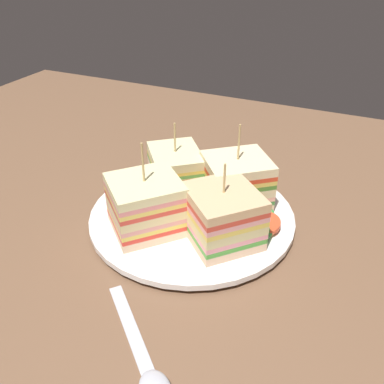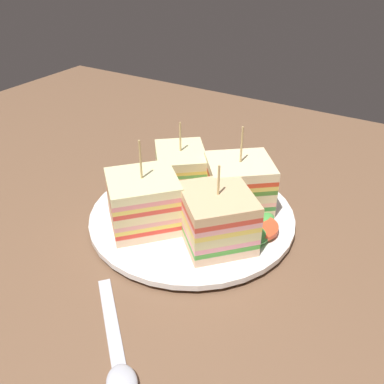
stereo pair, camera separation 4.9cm
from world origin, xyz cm
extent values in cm
cube|color=brown|center=(0.00, 0.00, -0.90)|extent=(125.28, 89.98, 1.80)
cylinder|color=white|center=(0.00, 0.00, 0.29)|extent=(15.47, 15.47, 0.57)
cylinder|color=white|center=(0.00, 0.00, 0.92)|extent=(24.95, 24.95, 0.70)
cube|color=beige|center=(5.10, -3.18, 1.79)|extent=(10.44, 10.42, 1.04)
cube|color=#9E7242|center=(2.40, -0.60, 1.79)|extent=(5.04, 5.27, 1.04)
cube|color=green|center=(5.10, -3.18, 2.61)|extent=(10.44, 10.42, 0.60)
cube|color=pink|center=(5.10, -3.18, 3.20)|extent=(10.44, 10.42, 0.60)
cube|color=beige|center=(5.10, -3.18, 4.02)|extent=(10.44, 10.42, 1.04)
cube|color=#9E7242|center=(2.40, -0.60, 4.02)|extent=(5.04, 5.27, 1.04)
cube|color=#EBD057|center=(5.10, -3.18, 4.84)|extent=(10.44, 10.42, 0.60)
cube|color=#EEA6A6|center=(5.10, -3.18, 5.43)|extent=(10.44, 10.42, 0.60)
cube|color=#D84635|center=(5.10, -3.18, 6.03)|extent=(10.44, 10.42, 0.60)
cube|color=#DDB584|center=(5.10, -3.18, 6.85)|extent=(10.44, 10.42, 1.04)
cylinder|color=tan|center=(5.10, -3.18, 9.07)|extent=(0.24, 0.24, 3.40)
cube|color=beige|center=(4.02, 4.47, 1.82)|extent=(10.25, 10.13, 1.09)
cube|color=#9E7242|center=(1.10, 2.14, 1.82)|extent=(4.45, 5.45, 1.09)
cube|color=#407D39|center=(4.02, 4.47, 2.65)|extent=(10.25, 10.13, 0.57)
cube|color=#F1A394|center=(4.02, 4.47, 3.22)|extent=(10.25, 10.13, 0.57)
cube|color=beige|center=(4.02, 4.47, 4.05)|extent=(10.25, 10.13, 1.09)
cube|color=#B2844C|center=(1.10, 2.14, 4.05)|extent=(4.45, 5.45, 1.09)
cube|color=#48802E|center=(4.02, 4.47, 4.89)|extent=(10.25, 10.13, 0.57)
cube|color=#E3C958|center=(4.02, 4.47, 5.46)|extent=(10.25, 10.13, 0.57)
cube|color=#DA4223|center=(4.02, 4.47, 6.03)|extent=(10.25, 10.13, 0.57)
cube|color=beige|center=(4.02, 4.47, 6.86)|extent=(10.25, 10.13, 1.09)
cylinder|color=tan|center=(4.02, 4.47, 9.65)|extent=(0.24, 0.24, 4.47)
cube|color=#D8C17E|center=(-4.27, 4.23, 1.83)|extent=(9.59, 9.82, 1.11)
cube|color=#9E7242|center=(-1.94, 1.31, 1.83)|extent=(4.93, 4.03, 1.11)
cube|color=#5FAC44|center=(-4.27, 4.23, 2.61)|extent=(9.59, 9.82, 0.45)
cube|color=#EEC552|center=(-4.27, 4.23, 3.06)|extent=(9.59, 9.82, 0.45)
cube|color=pink|center=(-4.27, 4.23, 3.51)|extent=(9.59, 9.82, 0.45)
cube|color=beige|center=(-4.27, 4.23, 4.29)|extent=(9.59, 9.82, 1.11)
cube|color=#9E7242|center=(-1.94, 1.31, 4.29)|extent=(4.93, 4.03, 1.11)
cube|color=#5AA84E|center=(-4.27, 4.23, 5.07)|extent=(9.59, 9.82, 0.45)
cube|color=#E9CF56|center=(-4.27, 4.23, 5.52)|extent=(9.59, 9.82, 0.45)
cube|color=beige|center=(-4.27, 4.23, 6.30)|extent=(9.59, 9.82, 1.11)
cylinder|color=tan|center=(-4.27, 4.23, 8.78)|extent=(0.24, 0.24, 3.85)
cube|color=beige|center=(-3.49, -4.89, 1.78)|extent=(10.41, 10.44, 1.01)
cube|color=#B2844C|center=(-0.95, -2.15, 1.78)|extent=(5.33, 4.98, 1.01)
cube|color=red|center=(-3.49, -4.89, 2.55)|extent=(10.41, 10.44, 0.55)
cube|color=#E3C652|center=(-3.49, -4.89, 3.10)|extent=(10.41, 10.44, 0.55)
cube|color=#DA9189|center=(-3.49, -4.89, 3.65)|extent=(10.41, 10.44, 0.55)
cube|color=beige|center=(-3.49, -4.89, 4.43)|extent=(10.41, 10.44, 1.01)
cube|color=#9E7242|center=(-0.95, -2.15, 4.43)|extent=(5.33, 4.98, 1.01)
cube|color=#D54337|center=(-3.49, -4.89, 5.20)|extent=(10.41, 10.44, 0.55)
cube|color=#EACF5D|center=(-3.49, -4.89, 5.75)|extent=(10.41, 10.44, 0.55)
cube|color=pink|center=(-3.49, -4.89, 6.30)|extent=(10.41, 10.44, 0.55)
cube|color=beige|center=(-3.49, -4.89, 7.08)|extent=(10.41, 10.44, 1.01)
cylinder|color=tan|center=(-3.49, -4.89, 9.85)|extent=(0.24, 0.24, 4.54)
cylinder|color=#E6D184|center=(-1.11, -1.66, 1.57)|extent=(5.27, 5.22, 1.12)
cylinder|color=#E3CC68|center=(0.60, -0.29, 1.93)|extent=(3.82, 3.84, 0.83)
cylinder|color=#EBC984|center=(-1.60, 0.73, 2.58)|extent=(5.85, 5.84, 0.90)
cylinder|color=#E4C367|center=(-1.39, -0.72, 2.92)|extent=(6.10, 6.10, 0.61)
cylinder|color=#E1AE62|center=(0.97, 0.71, 2.92)|extent=(4.92, 4.92, 0.52)
ellipsoid|color=#5DA051|center=(7.88, -0.16, 1.81)|extent=(3.92, 4.19, 0.99)
ellipsoid|color=green|center=(7.92, 2.12, 1.86)|extent=(4.34, 4.59, 1.28)
ellipsoid|color=green|center=(8.80, -0.93, 1.92)|extent=(3.07, 3.83, 1.44)
cylinder|color=#D34A29|center=(8.45, 0.51, 1.91)|extent=(4.74, 4.71, 0.95)
cube|color=silver|center=(1.70, -17.27, 0.12)|extent=(8.92, 8.18, 0.25)
camera|label=1|loc=(17.24, -37.95, 30.50)|focal=38.75mm
camera|label=2|loc=(21.59, -35.66, 30.50)|focal=38.75mm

